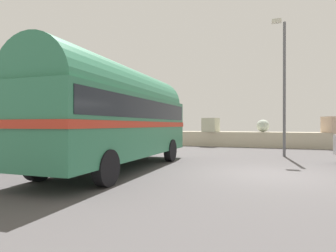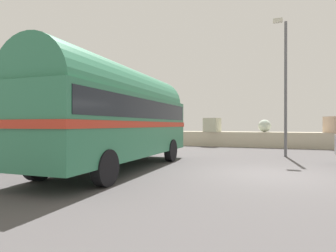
% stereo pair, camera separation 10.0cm
% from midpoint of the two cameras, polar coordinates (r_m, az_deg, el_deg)
% --- Properties ---
extents(ground, '(32.00, 26.00, 0.02)m').
position_cam_midpoint_polar(ground, '(9.54, 19.52, -9.44)').
color(ground, '#4B4848').
extents(breakwater, '(31.36, 2.00, 2.29)m').
position_cam_midpoint_polar(breakwater, '(21.20, 19.21, -2.33)').
color(breakwater, '#BFB499').
rests_on(breakwater, ground).
extents(vintage_coach, '(2.56, 8.62, 3.70)m').
position_cam_midpoint_polar(vintage_coach, '(10.14, -10.44, 2.71)').
color(vintage_coach, black).
rests_on(vintage_coach, ground).
extents(second_coach, '(3.27, 8.78, 3.70)m').
position_cam_midpoint_polar(second_coach, '(13.91, -25.35, 2.02)').
color(second_coach, black).
rests_on(second_coach, ground).
extents(lamp_post, '(0.68, 0.74, 6.80)m').
position_cam_midpoint_polar(lamp_post, '(15.26, 22.41, 8.51)').
color(lamp_post, '#5B5B60').
rests_on(lamp_post, ground).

